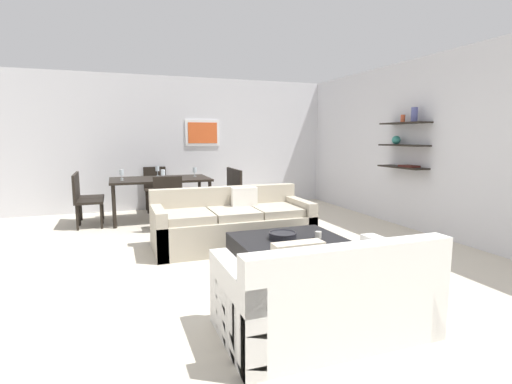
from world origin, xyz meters
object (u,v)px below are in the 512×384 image
(dining_chair_left_near, at_px, (83,197))
(wine_glass_left_near, at_px, (122,173))
(coffee_table, at_px, (289,255))
(wine_glass_foot, at_px, (163,173))
(dining_chair_right_near, at_px, (232,190))
(dining_table, at_px, (160,182))
(dining_chair_left_far, at_px, (85,194))
(wine_glass_left_far, at_px, (121,172))
(dining_chair_foot, at_px, (167,199))
(loveseat_white, at_px, (325,296))
(wine_glass_right_far, at_px, (195,170))
(dining_chair_right_far, at_px, (225,187))
(wine_glass_head, at_px, (157,169))
(dining_chair_head, at_px, (156,186))
(decorative_bowl, at_px, (283,235))
(candle_jar, at_px, (318,235))
(sofa_beige, at_px, (232,225))

(dining_chair_left_near, relative_size, wine_glass_left_near, 4.84)
(coffee_table, distance_m, wine_glass_foot, 3.09)
(coffee_table, height_order, wine_glass_foot, wine_glass_foot)
(dining_chair_right_near, bearing_deg, dining_table, 169.86)
(dining_chair_left_far, relative_size, wine_glass_left_far, 5.34)
(dining_chair_foot, xyz_separation_m, wine_glass_foot, (-0.00, 0.47, 0.38))
(loveseat_white, relative_size, wine_glass_right_far, 9.30)
(wine_glass_foot, bearing_deg, dining_chair_left_far, 152.14)
(coffee_table, distance_m, wine_glass_left_far, 3.85)
(dining_chair_left_near, bearing_deg, dining_chair_right_far, 10.14)
(dining_chair_right_far, height_order, dining_chair_left_far, same)
(wine_glass_left_far, height_order, wine_glass_head, wine_glass_head)
(loveseat_white, xyz_separation_m, coffee_table, (0.32, 1.33, -0.10))
(coffee_table, bearing_deg, dining_chair_right_near, 85.33)
(coffee_table, distance_m, dining_chair_head, 4.32)
(dining_chair_left_near, distance_m, wine_glass_left_near, 0.73)
(dining_chair_right_near, distance_m, dining_chair_left_near, 2.53)
(dining_chair_right_near, bearing_deg, wine_glass_left_far, 169.62)
(dining_chair_right_near, xyz_separation_m, wine_glass_foot, (-1.27, -0.22, 0.38))
(decorative_bowl, xyz_separation_m, dining_chair_left_near, (-2.20, 3.06, 0.08))
(wine_glass_left_near, bearing_deg, wine_glass_foot, -26.15)
(candle_jar, xyz_separation_m, wine_glass_head, (-1.32, 3.84, 0.47))
(dining_chair_right_near, bearing_deg, dining_chair_right_far, 90.00)
(sofa_beige, xyz_separation_m, wine_glass_left_near, (-1.37, 1.96, 0.59))
(dining_chair_left_far, bearing_deg, dining_chair_left_near, -90.00)
(sofa_beige, xyz_separation_m, dining_chair_left_near, (-1.99, 1.86, 0.21))
(dining_chair_left_near, bearing_deg, wine_glass_right_far, 10.38)
(wine_glass_foot, bearing_deg, dining_chair_right_far, 27.86)
(dining_chair_left_near, relative_size, wine_glass_right_far, 5.25)
(dining_chair_right_far, distance_m, wine_glass_left_near, 1.98)
(decorative_bowl, distance_m, wine_glass_right_far, 3.46)
(dining_chair_right_near, distance_m, dining_chair_head, 1.70)
(sofa_beige, bearing_deg, dining_chair_head, 103.53)
(wine_glass_head, bearing_deg, dining_chair_right_far, -9.71)
(candle_jar, distance_m, dining_chair_left_far, 4.45)
(dining_chair_right_far, xyz_separation_m, dining_chair_left_near, (-2.53, -0.45, 0.00))
(dining_chair_left_far, bearing_deg, wine_glass_head, 9.71)
(dining_chair_right_near, bearing_deg, sofa_beige, -106.36)
(dining_table, bearing_deg, sofa_beige, -70.93)
(coffee_table, distance_m, dining_chair_foot, 2.60)
(loveseat_white, bearing_deg, dining_chair_right_far, 83.28)
(dining_chair_foot, xyz_separation_m, wine_glass_right_far, (0.65, 1.03, 0.36))
(decorative_bowl, xyz_separation_m, wine_glass_left_near, (-1.58, 3.17, 0.46))
(coffee_table, xyz_separation_m, dining_chair_left_near, (-2.28, 3.06, 0.31))
(dining_chair_left_far, height_order, wine_glass_left_far, wine_glass_left_far)
(dining_table, bearing_deg, candle_jar, -68.81)
(dining_chair_left_far, relative_size, wine_glass_right_far, 5.25)
(dining_chair_right_far, distance_m, wine_glass_foot, 1.48)
(dining_chair_left_near, height_order, wine_glass_left_near, wine_glass_left_near)
(dining_chair_foot, relative_size, dining_chair_right_near, 1.00)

